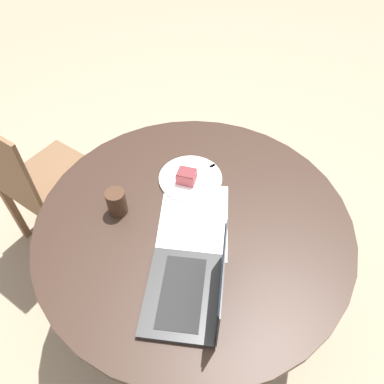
{
  "coord_description": "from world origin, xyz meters",
  "views": [
    {
      "loc": [
        -0.82,
        -0.17,
        1.85
      ],
      "look_at": [
        0.1,
        0.03,
        0.78
      ],
      "focal_mm": 35.0,
      "sensor_mm": 36.0,
      "label": 1
    }
  ],
  "objects_px": {
    "plate": "(190,178)",
    "coffee_glass": "(117,202)",
    "chair": "(41,183)",
    "laptop": "(191,291)"
  },
  "relations": [
    {
      "from": "chair",
      "to": "laptop",
      "type": "relative_size",
      "value": 2.79
    },
    {
      "from": "plate",
      "to": "laptop",
      "type": "distance_m",
      "value": 0.51
    },
    {
      "from": "laptop",
      "to": "coffee_glass",
      "type": "bearing_deg",
      "value": 45.71
    },
    {
      "from": "coffee_glass",
      "to": "laptop",
      "type": "relative_size",
      "value": 0.31
    },
    {
      "from": "chair",
      "to": "plate",
      "type": "height_order",
      "value": "chair"
    },
    {
      "from": "chair",
      "to": "coffee_glass",
      "type": "height_order",
      "value": "chair"
    },
    {
      "from": "chair",
      "to": "plate",
      "type": "distance_m",
      "value": 0.84
    },
    {
      "from": "laptop",
      "to": "plate",
      "type": "bearing_deg",
      "value": 7.5
    },
    {
      "from": "plate",
      "to": "coffee_glass",
      "type": "xyz_separation_m",
      "value": [
        -0.22,
        0.23,
        0.05
      ]
    },
    {
      "from": "plate",
      "to": "chair",
      "type": "bearing_deg",
      "value": 84.76
    }
  ]
}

